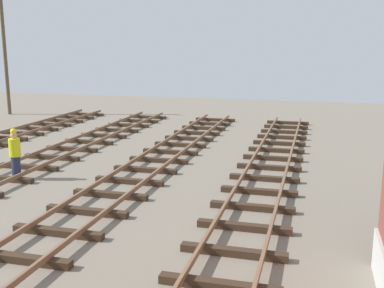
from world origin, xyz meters
name	(u,v)px	position (x,y,z in m)	size (l,w,h in m)	color
utility_pole_far	(4,48)	(-17.97, 26.80, 4.55)	(1.80, 0.24, 8.70)	brown
track_worker_foreground	(15,154)	(-7.59, 12.86, 0.93)	(0.40, 0.40, 1.87)	#262D4C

